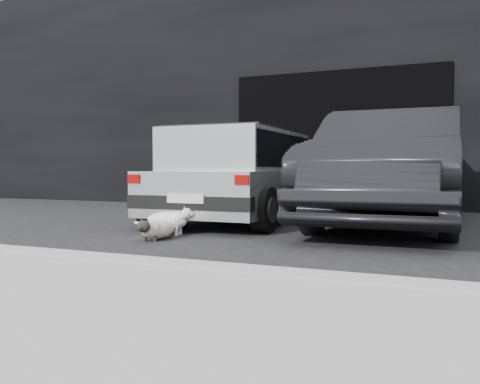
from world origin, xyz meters
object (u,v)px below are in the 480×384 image
at_px(cat_siamese, 156,229).
at_px(cat_white, 169,220).
at_px(second_car, 392,167).
at_px(silver_hatchback, 242,172).

relative_size(cat_siamese, cat_white, 1.05).
xyz_separation_m(second_car, cat_siamese, (-2.11, -2.41, -0.66)).
bearing_deg(cat_white, cat_siamese, 4.31).
xyz_separation_m(silver_hatchback, second_car, (2.05, 0.24, 0.06)).
height_order(cat_siamese, cat_white, cat_white).
bearing_deg(second_car, silver_hatchback, -174.24).
distance_m(silver_hatchback, second_car, 2.06).
bearing_deg(second_car, cat_siamese, -132.09).
distance_m(silver_hatchback, cat_white, 1.82).
xyz_separation_m(silver_hatchback, cat_siamese, (-0.06, -2.17, -0.60)).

